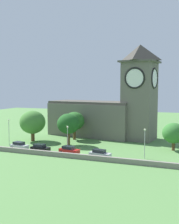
% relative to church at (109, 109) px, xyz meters
% --- Properties ---
extents(ground_plane, '(200.00, 200.00, 0.00)m').
position_rel_church_xyz_m(ground_plane, '(-0.17, -8.82, -8.70)').
color(ground_plane, '#517F42').
extents(church, '(34.77, 14.97, 27.36)m').
position_rel_church_xyz_m(church, '(0.00, 0.00, 0.00)').
color(church, '#666056').
rests_on(church, ground).
extents(quay_barrier, '(55.09, 0.70, 1.07)m').
position_rel_church_xyz_m(quay_barrier, '(-0.17, -27.64, -8.16)').
color(quay_barrier, gray).
rests_on(quay_barrier, ground).
extents(car_white, '(4.88, 2.82, 1.87)m').
position_rel_church_xyz_m(car_white, '(-15.56, -24.54, -7.76)').
color(car_white, silver).
rests_on(car_white, ground).
extents(car_black, '(4.80, 2.55, 1.84)m').
position_rel_church_xyz_m(car_black, '(-9.44, -24.87, -7.77)').
color(car_black, black).
rests_on(car_black, ground).
extents(car_red, '(5.00, 2.77, 1.84)m').
position_rel_church_xyz_m(car_red, '(-2.06, -24.44, -7.77)').
color(car_red, red).
rests_on(car_red, ground).
extents(car_silver, '(4.94, 2.61, 1.84)m').
position_rel_church_xyz_m(car_silver, '(5.70, -25.20, -7.77)').
color(car_silver, silver).
rests_on(car_silver, ground).
extents(streetlamp_west_end, '(0.44, 0.44, 6.99)m').
position_rel_church_xyz_m(streetlamp_west_end, '(-20.73, -21.73, -4.03)').
color(streetlamp_west_end, '#9EA0A5').
rests_on(streetlamp_west_end, ground).
extents(streetlamp_west_mid, '(0.44, 0.44, 6.16)m').
position_rel_church_xyz_m(streetlamp_west_mid, '(-3.39, -22.39, -4.51)').
color(streetlamp_west_mid, '#9EA0A5').
rests_on(streetlamp_west_mid, ground).
extents(streetlamp_central, '(0.44, 0.44, 6.50)m').
position_rel_church_xyz_m(streetlamp_central, '(14.83, -22.18, -4.32)').
color(streetlamp_central, '#9EA0A5').
rests_on(streetlamp_central, ground).
extents(tree_riverside_west, '(5.48, 5.48, 6.73)m').
position_rel_church_xyz_m(tree_riverside_west, '(19.99, -12.02, -4.46)').
color(tree_riverside_west, brown).
rests_on(tree_riverside_west, ground).
extents(tree_churchyard, '(5.97, 5.97, 8.37)m').
position_rel_church_xyz_m(tree_churchyard, '(-6.54, -15.34, -3.07)').
color(tree_churchyard, brown).
rests_on(tree_churchyard, ground).
extents(tree_by_tower, '(5.87, 5.87, 8.12)m').
position_rel_church_xyz_m(tree_by_tower, '(-8.17, -7.91, -3.27)').
color(tree_by_tower, brown).
rests_on(tree_by_tower, ground).
extents(tree_riverside_east, '(7.27, 7.27, 8.68)m').
position_rel_church_xyz_m(tree_riverside_east, '(-18.31, -14.22, -3.32)').
color(tree_riverside_east, brown).
rests_on(tree_riverside_east, ground).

